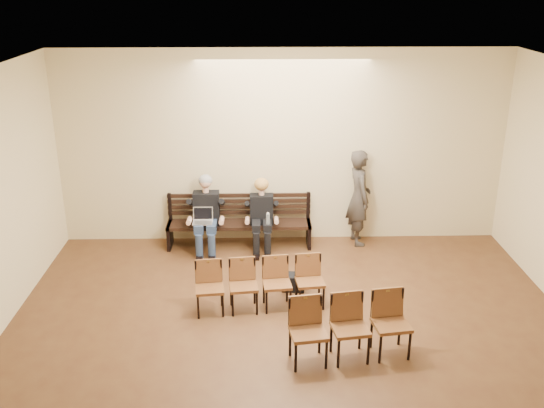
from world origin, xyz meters
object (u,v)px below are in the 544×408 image
Objects in this scene: bench at (239,234)px; bag at (293,282)px; chair_row_front at (260,285)px; laptop at (203,224)px; seated_woman at (262,218)px; passerby at (359,190)px; chair_row_back at (350,329)px; seated_man at (206,214)px; water_bottle at (268,225)px.

bag is (0.89, -1.68, -0.10)m from bench.
chair_row_front reaches higher than bench.
laptop reaches higher than bag.
passerby reaches higher than seated_woman.
chair_row_front is 1.70m from chair_row_back.
laptop is 0.99× the size of bag.
chair_row_back is (0.61, -1.83, 0.30)m from bag.
seated_woman is at bearing -16.43° from bench.
bench is at bearing 11.74° from seated_man.
passerby is (1.65, 0.48, 0.46)m from water_bottle.
chair_row_back is (1.13, -1.26, 0.04)m from chair_row_front.
seated_woman is at bearing 107.17° from bag.
chair_row_front is at bearing -91.07° from seated_woman.
laptop is 0.17× the size of passerby.
bag is at bearing -73.95° from water_bottle.
chair_row_back is (0.99, -3.13, -0.13)m from water_bottle.
chair_row_back is (2.13, -3.16, -0.15)m from laptop.
chair_row_front is (-0.04, -2.13, -0.21)m from seated_woman.
chair_row_back is (2.08, -3.39, -0.25)m from seated_man.
laptop is 2.15m from chair_row_front.
bench is at bearing 117.91° from bag.
bench is 1.69× the size of chair_row_back.
passerby reaches higher than bench.
seated_woman is at bearing 82.52° from chair_row_front.
seated_man is at bearing -168.26° from bench.
chair_row_front is at bearing -94.48° from water_bottle.
seated_man is 3.98m from chair_row_back.
seated_man reaches higher than water_bottle.
chair_row_back is at bearing -71.47° from bag.
chair_row_front is at bearing 123.56° from chair_row_back.
chair_row_front is at bearing -80.72° from bench.
chair_row_front is (-0.15, -1.87, -0.17)m from water_bottle.
passerby reaches higher than seated_man.
seated_woman reaches higher than chair_row_back.
chair_row_front reaches higher than bag.
seated_woman is at bearing 112.61° from water_bottle.
seated_woman reaches higher than bag.
laptop is 3.82m from chair_row_back.
seated_woman is 3.42× the size of laptop.
bench is 1.90m from bag.
bench is 1.91× the size of seated_man.
seated_woman is 3.57m from chair_row_back.
bench is 0.56m from seated_woman.
chair_row_back reaches higher than bag.
laptop reaches higher than water_bottle.
bag is at bearing 100.10° from chair_row_back.
water_bottle is 0.11× the size of passerby.
laptop is 2.06m from bag.
bench is at bearing 143.77° from water_bottle.
bench is 2.31m from passerby.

